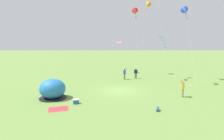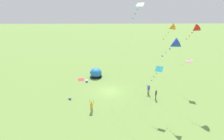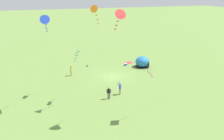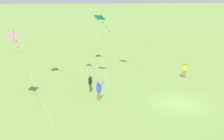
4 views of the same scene
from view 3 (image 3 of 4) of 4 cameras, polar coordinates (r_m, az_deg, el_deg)
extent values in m
plane|color=olive|center=(38.28, 0.07, -1.69)|extent=(300.00, 300.00, 0.00)
ellipsoid|color=#2672BF|center=(43.22, 7.91, 2.17)|extent=(2.70, 2.60, 2.10)
cylinder|color=black|center=(43.53, 7.85, 0.92)|extent=(2.81, 2.81, 0.10)
cube|color=black|center=(43.04, 9.49, 1.31)|extent=(0.64, 0.66, 1.10)
cube|color=#CC333D|center=(45.65, 4.42, 1.91)|extent=(1.99, 1.72, 0.01)
cube|color=#2659B2|center=(43.88, 3.58, 1.43)|extent=(0.60, 0.50, 0.38)
cube|color=white|center=(43.81, 3.59, 1.70)|extent=(0.62, 0.51, 0.06)
cylinder|color=blue|center=(43.66, -6.48, 1.21)|extent=(0.30, 0.37, 0.22)
sphere|color=brown|center=(43.40, -6.50, 1.13)|extent=(0.19, 0.19, 0.19)
cylinder|color=#338C59|center=(43.37, -6.50, 1.24)|extent=(0.24, 0.24, 0.06)
cylinder|color=brown|center=(43.56, -6.35, 1.05)|extent=(0.07, 0.07, 0.17)
cylinder|color=brown|center=(43.57, -6.62, 1.05)|extent=(0.07, 0.07, 0.17)
cylinder|color=navy|center=(43.80, -6.37, 1.13)|extent=(0.09, 0.09, 0.13)
cylinder|color=navy|center=(43.81, -6.57, 1.12)|extent=(0.09, 0.09, 0.13)
cylinder|color=#4C4C51|center=(30.46, -1.04, -6.79)|extent=(0.15, 0.15, 0.88)
cylinder|color=#4C4C51|center=(30.46, -0.66, -6.79)|extent=(0.15, 0.15, 0.88)
cube|color=black|center=(30.13, -0.86, -5.54)|extent=(0.44, 0.36, 0.60)
sphere|color=brown|center=(29.95, -0.86, -4.79)|extent=(0.22, 0.22, 0.22)
cylinder|color=black|center=(30.14, -1.34, -5.53)|extent=(0.09, 0.09, 0.58)
cylinder|color=black|center=(30.12, -0.38, -5.54)|extent=(0.09, 0.09, 0.58)
cylinder|color=#8C7251|center=(31.65, 2.05, -5.72)|extent=(0.15, 0.15, 0.88)
cylinder|color=#8C7251|center=(31.82, 2.17, -5.57)|extent=(0.15, 0.15, 0.88)
cube|color=blue|center=(31.42, 2.13, -4.43)|extent=(0.43, 0.45, 0.60)
sphere|color=brown|center=(31.24, 2.14, -3.71)|extent=(0.22, 0.22, 0.22)
cylinder|color=blue|center=(31.04, 1.72, -3.80)|extent=(0.37, 0.27, 0.50)
cylinder|color=blue|center=(31.50, 2.03, -3.44)|extent=(0.31, 0.35, 0.50)
cylinder|color=#8C7251|center=(39.26, -10.63, -0.80)|extent=(0.15, 0.15, 0.88)
cylinder|color=#8C7251|center=(39.07, -10.66, -0.90)|extent=(0.15, 0.15, 0.88)
cube|color=gold|center=(38.91, -10.72, 0.17)|extent=(0.33, 0.43, 0.60)
sphere|color=#9E7051|center=(38.77, -10.76, 0.76)|extent=(0.22, 0.22, 0.22)
cylinder|color=gold|center=(38.99, -10.50, 0.94)|extent=(0.38, 0.12, 0.50)
cylinder|color=gold|center=(38.49, -10.58, 0.69)|extent=(0.38, 0.24, 0.50)
cylinder|color=silver|center=(31.23, -15.68, 3.02)|extent=(0.75, 6.67, 10.88)
cylinder|color=brown|center=(36.21, -14.69, -3.66)|extent=(0.03, 0.03, 0.06)
cone|color=blue|center=(26.84, -17.05, 12.10)|extent=(1.26, 1.53, 1.46)
cube|color=blue|center=(27.33, -16.89, 11.21)|extent=(0.20, 0.06, 0.12)
cube|color=blue|center=(27.74, -16.76, 10.47)|extent=(0.21, 0.11, 0.12)
cube|color=blue|center=(28.17, -16.64, 9.75)|extent=(0.21, 0.10, 0.12)
cylinder|color=silver|center=(28.16, 12.37, -3.78)|extent=(5.91, 4.03, 6.08)
cylinder|color=brown|center=(32.43, 14.66, -6.55)|extent=(0.03, 0.03, 0.06)
cube|color=pink|center=(24.03, 9.30, 0.02)|extent=(1.12, 1.08, 0.37)
cylinder|color=#332314|center=(24.03, 9.30, 0.04)|extent=(0.31, 0.22, 0.89)
cube|color=pink|center=(24.55, 9.73, -0.63)|extent=(0.18, 0.18, 0.12)
cube|color=pink|center=(25.00, 10.07, -1.16)|extent=(0.19, 0.18, 0.12)
cube|color=pink|center=(25.44, 10.41, -1.68)|extent=(0.19, 0.18, 0.12)
cylinder|color=silver|center=(26.43, -0.44, 1.68)|extent=(0.08, 5.45, 11.74)
cylinder|color=brown|center=(31.08, -2.08, -7.07)|extent=(0.03, 0.03, 0.06)
cone|color=red|center=(22.66, 1.87, 13.80)|extent=(1.17, 1.42, 1.46)
cube|color=red|center=(23.11, 1.47, 12.60)|extent=(0.21, 0.11, 0.12)
cube|color=red|center=(23.49, 1.15, 11.62)|extent=(0.20, 0.07, 0.12)
cube|color=red|center=(23.88, 0.83, 10.67)|extent=(0.20, 0.07, 0.12)
cylinder|color=silver|center=(32.76, -8.19, 8.12)|extent=(1.18, 3.85, 15.06)
cylinder|color=brown|center=(36.72, -9.09, -2.89)|extent=(0.03, 0.03, 0.06)
cylinder|color=silver|center=(28.65, -2.99, 3.50)|extent=(1.85, 2.61, 12.09)
cylinder|color=brown|center=(32.25, -1.87, -6.01)|extent=(0.03, 0.03, 0.06)
cone|color=orange|center=(26.05, -4.43, 15.36)|extent=(1.35, 1.40, 1.14)
cube|color=orange|center=(26.44, -4.12, 14.08)|extent=(0.20, 0.16, 0.12)
cube|color=orange|center=(26.78, -3.86, 13.02)|extent=(0.21, 0.14, 0.12)
cube|color=orange|center=(27.13, -3.61, 11.99)|extent=(0.17, 0.19, 0.12)
cylinder|color=silver|center=(30.36, -9.73, -1.07)|extent=(0.80, 2.36, 6.81)
cylinder|color=brown|center=(32.71, -10.42, -5.96)|extent=(0.03, 0.03, 0.06)
cube|color=teal|center=(28.26, -8.93, 4.65)|extent=(1.15, 1.22, 0.56)
cylinder|color=#332314|center=(28.26, -8.93, 4.67)|extent=(0.18, 0.47, 0.71)
cube|color=teal|center=(28.75, -9.25, 3.72)|extent=(0.21, 0.09, 0.12)
cube|color=teal|center=(29.17, -9.52, 2.95)|extent=(0.21, 0.09, 0.12)
cube|color=teal|center=(29.59, -9.77, 2.21)|extent=(0.21, 0.13, 0.12)
camera|label=1|loc=(56.79, -5.81, 11.38)|focal=28.00mm
camera|label=2|loc=(38.18, -48.52, 14.27)|focal=28.00mm
camera|label=4|loc=(42.02, 32.22, 11.08)|focal=42.00mm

